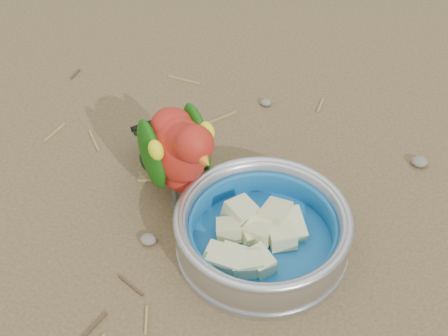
% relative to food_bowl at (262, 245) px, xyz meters
% --- Properties ---
extents(ground, '(60.00, 60.00, 0.00)m').
position_rel_food_bowl_xyz_m(ground, '(0.02, -0.04, -0.01)').
color(ground, brown).
extents(food_bowl, '(0.22, 0.22, 0.02)m').
position_rel_food_bowl_xyz_m(food_bowl, '(0.00, 0.00, 0.00)').
color(food_bowl, '#B2B2BA').
rests_on(food_bowl, ground).
extents(bowl_wall, '(0.22, 0.22, 0.04)m').
position_rel_food_bowl_xyz_m(bowl_wall, '(0.00, 0.00, 0.03)').
color(bowl_wall, '#B2B2BA').
rests_on(bowl_wall, food_bowl).
extents(fruit_wedges, '(0.13, 0.13, 0.03)m').
position_rel_food_bowl_xyz_m(fruit_wedges, '(-0.00, 0.00, 0.02)').
color(fruit_wedges, beige).
rests_on(fruit_wedges, food_bowl).
extents(lory_parrot, '(0.19, 0.19, 0.15)m').
position_rel_food_bowl_xyz_m(lory_parrot, '(-0.12, 0.06, 0.07)').
color(lory_parrot, '#AC2016').
rests_on(lory_parrot, ground).
extents(ground_debris, '(0.90, 0.80, 0.01)m').
position_rel_food_bowl_xyz_m(ground_debris, '(0.01, 0.01, -0.01)').
color(ground_debris, olive).
rests_on(ground_debris, ground).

